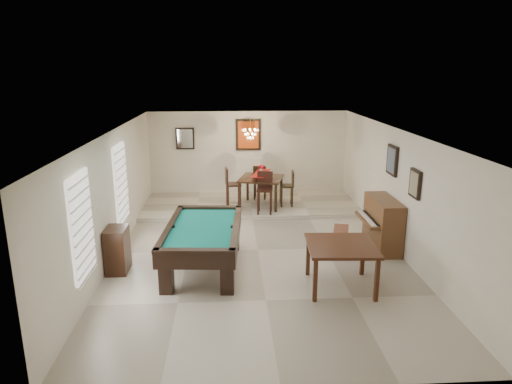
{
  "coord_description": "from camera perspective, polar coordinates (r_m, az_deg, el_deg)",
  "views": [
    {
      "loc": [
        -0.6,
        -9.26,
        3.83
      ],
      "look_at": [
        0.0,
        0.6,
        1.15
      ],
      "focal_mm": 32.0,
      "sensor_mm": 36.0,
      "label": 1
    }
  ],
  "objects": [
    {
      "name": "chandelier",
      "position": [
        12.58,
        -0.72,
        7.73
      ],
      "size": [
        0.44,
        0.44,
        0.6
      ],
      "primitive_type": null,
      "color": "#FFE5B2",
      "rests_on": "ceiling"
    },
    {
      "name": "square_table",
      "position": [
        8.4,
        10.51,
        -9.08
      ],
      "size": [
        1.26,
        1.26,
        0.83
      ],
      "primitive_type": null,
      "rotation": [
        0.0,
        0.0,
        -0.06
      ],
      "color": "#35190D",
      "rests_on": "ground_plane"
    },
    {
      "name": "piano_bench",
      "position": [
        10.16,
        10.52,
        -5.87
      ],
      "size": [
        0.52,
        0.87,
        0.45
      ],
      "primitive_type": "cube",
      "rotation": [
        0.0,
        0.0,
        -0.27
      ],
      "color": "brown",
      "rests_on": "ground_plane"
    },
    {
      "name": "back_mirror",
      "position": [
        13.93,
        -8.86,
        6.62
      ],
      "size": [
        0.55,
        0.06,
        0.65
      ],
      "primitive_type": "cube",
      "color": "white",
      "rests_on": "wall_back"
    },
    {
      "name": "upright_piano",
      "position": [
        10.3,
        14.87,
        -3.86
      ],
      "size": [
        0.75,
        1.34,
        1.12
      ],
      "primitive_type": null,
      "color": "brown",
      "rests_on": "ground_plane"
    },
    {
      "name": "window_left_front",
      "position": [
        7.83,
        -20.95,
        -3.93
      ],
      "size": [
        0.06,
        1.0,
        1.7
      ],
      "primitive_type": "cube",
      "color": "white",
      "rests_on": "wall_left"
    },
    {
      "name": "dining_chair_west",
      "position": [
        12.55,
        -2.84,
        0.57
      ],
      "size": [
        0.45,
        0.45,
        1.1
      ],
      "primitive_type": null,
      "rotation": [
        0.0,
        0.0,
        1.67
      ],
      "color": "black",
      "rests_on": "dining_step"
    },
    {
      "name": "dining_chair_south",
      "position": [
        11.98,
        1.09,
        -0.12
      ],
      "size": [
        0.46,
        0.46,
        1.1
      ],
      "primitive_type": null,
      "rotation": [
        0.0,
        0.0,
        -0.13
      ],
      "color": "black",
      "rests_on": "dining_step"
    },
    {
      "name": "wall_left",
      "position": [
        9.9,
        -17.39,
        -0.34
      ],
      "size": [
        0.04,
        9.0,
        2.6
      ],
      "primitive_type": "cube",
      "color": "silver",
      "rests_on": "ground_plane"
    },
    {
      "name": "window_left_rear",
      "position": [
        10.43,
        -16.52,
        1.07
      ],
      "size": [
        0.06,
        1.0,
        1.7
      ],
      "primitive_type": "cube",
      "color": "white",
      "rests_on": "wall_left"
    },
    {
      "name": "wall_right",
      "position": [
        10.25,
        17.19,
        0.2
      ],
      "size": [
        0.04,
        9.0,
        2.6
      ],
      "primitive_type": "cube",
      "color": "silver",
      "rests_on": "ground_plane"
    },
    {
      "name": "wall_back",
      "position": [
        14.0,
        -0.97,
        4.77
      ],
      "size": [
        6.0,
        0.04,
        2.6
      ],
      "primitive_type": "cube",
      "color": "silver",
      "rests_on": "ground_plane"
    },
    {
      "name": "dining_chair_east",
      "position": [
        12.68,
        3.85,
        0.44
      ],
      "size": [
        0.39,
        0.39,
        0.98
      ],
      "primitive_type": null,
      "rotation": [
        0.0,
        0.0,
        -1.64
      ],
      "color": "black",
      "rests_on": "dining_step"
    },
    {
      "name": "dining_table",
      "position": [
        12.64,
        0.64,
        0.3
      ],
      "size": [
        1.37,
        1.37,
        0.93
      ],
      "primitive_type": null,
      "rotation": [
        0.0,
        0.0,
        -0.26
      ],
      "color": "black",
      "rests_on": "dining_step"
    },
    {
      "name": "wall_front",
      "position": [
        5.42,
        3.35,
        -12.65
      ],
      "size": [
        6.0,
        0.04,
        2.6
      ],
      "primitive_type": "cube",
      "color": "silver",
      "rests_on": "ground_plane"
    },
    {
      "name": "ground_plane",
      "position": [
        10.04,
        0.21,
        -7.3
      ],
      "size": [
        6.0,
        9.0,
        0.02
      ],
      "primitive_type": "cube",
      "color": "beige"
    },
    {
      "name": "right_picture_upper",
      "position": [
        10.38,
        16.68,
        3.82
      ],
      "size": [
        0.06,
        0.55,
        0.65
      ],
      "primitive_type": "cube",
      "color": "slate",
      "rests_on": "wall_right"
    },
    {
      "name": "dining_step",
      "position": [
        13.08,
        -0.7,
        -1.58
      ],
      "size": [
        6.0,
        2.5,
        0.12
      ],
      "primitive_type": "cube",
      "color": "beige",
      "rests_on": "ground_plane"
    },
    {
      "name": "flower_vase",
      "position": [
        12.5,
        0.65,
        2.92
      ],
      "size": [
        0.19,
        0.19,
        0.25
      ],
      "primitive_type": null,
      "rotation": [
        0.0,
        0.0,
        -0.31
      ],
      "color": "red",
      "rests_on": "dining_table"
    },
    {
      "name": "right_picture_lower",
      "position": [
        9.24,
        19.28,
        0.99
      ],
      "size": [
        0.06,
        0.45,
        0.55
      ],
      "primitive_type": "cube",
      "color": "gray",
      "rests_on": "wall_right"
    },
    {
      "name": "apothecary_chest",
      "position": [
        9.28,
        -16.94,
        -6.93
      ],
      "size": [
        0.39,
        0.59,
        0.89
      ],
      "primitive_type": "cube",
      "color": "black",
      "rests_on": "ground_plane"
    },
    {
      "name": "pool_table",
      "position": [
        9.07,
        -6.58,
        -6.96
      ],
      "size": [
        1.57,
        2.66,
        0.86
      ],
      "primitive_type": null,
      "rotation": [
        0.0,
        0.0,
        -0.07
      ],
      "color": "black",
      "rests_on": "ground_plane"
    },
    {
      "name": "dining_chair_north",
      "position": [
        13.38,
        0.49,
        1.31
      ],
      "size": [
        0.42,
        0.42,
        1.01
      ],
      "primitive_type": null,
      "rotation": [
        0.0,
        0.0,
        3.01
      ],
      "color": "black",
      "rests_on": "dining_step"
    },
    {
      "name": "ceiling",
      "position": [
        9.36,
        0.22,
        7.63
      ],
      "size": [
        6.0,
        9.0,
        0.04
      ],
      "primitive_type": "cube",
      "color": "white",
      "rests_on": "wall_back"
    },
    {
      "name": "back_painting",
      "position": [
        13.87,
        -0.97,
        7.17
      ],
      "size": [
        0.75,
        0.06,
        0.95
      ],
      "primitive_type": "cube",
      "color": "#D84C14",
      "rests_on": "wall_back"
    }
  ]
}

